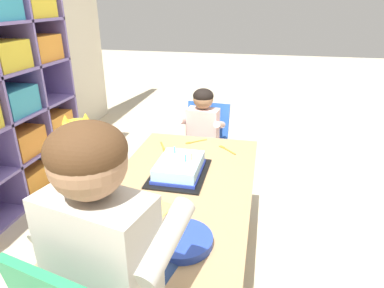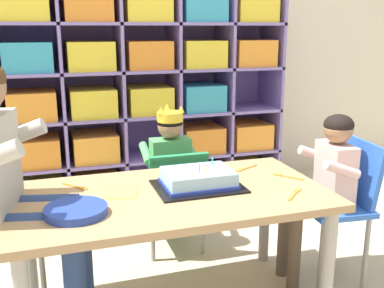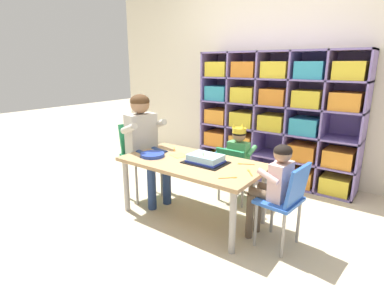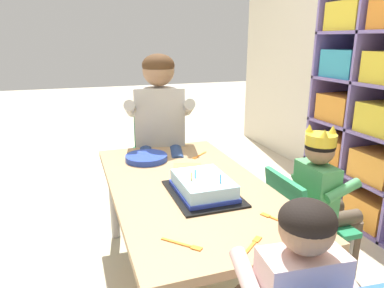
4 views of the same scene
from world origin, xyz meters
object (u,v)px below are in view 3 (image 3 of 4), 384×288
(classroom_chair_blue, at_px, (235,170))
(activity_table, at_px, (192,168))
(classroom_chair_adult_side, at_px, (139,151))
(classroom_chair_guest_side, at_px, (286,198))
(fork_near_cake_tray, at_px, (245,164))
(paper_plate_stack, at_px, (152,155))
(fork_at_table_front_edge, at_px, (250,172))
(child_with_crown, at_px, (240,153))
(fork_by_napkin, at_px, (229,178))
(adult_helper_seated, at_px, (145,135))
(fork_beside_plate_stack, at_px, (174,150))
(birthday_cake_on_tray, at_px, (206,159))
(guest_at_table_side, at_px, (274,181))

(classroom_chair_blue, bearing_deg, activity_table, 73.99)
(activity_table, height_order, classroom_chair_adult_side, classroom_chair_adult_side)
(classroom_chair_guest_side, xyz_separation_m, fork_near_cake_tray, (-0.43, 0.17, 0.14))
(classroom_chair_blue, xyz_separation_m, paper_plate_stack, (-0.54, -0.63, 0.21))
(activity_table, distance_m, classroom_chair_blue, 0.56)
(activity_table, height_order, fork_at_table_front_edge, fork_at_table_front_edge)
(child_with_crown, bearing_deg, fork_by_napkin, 112.48)
(adult_helper_seated, height_order, fork_beside_plate_stack, adult_helper_seated)
(child_with_crown, xyz_separation_m, adult_helper_seated, (-0.77, -0.59, 0.19))
(adult_helper_seated, relative_size, fork_near_cake_tray, 8.00)
(birthday_cake_on_tray, xyz_separation_m, fork_at_table_front_edge, (0.42, 0.01, -0.03))
(classroom_chair_blue, height_order, fork_near_cake_tray, classroom_chair_blue)
(classroom_chair_guest_side, height_order, fork_at_table_front_edge, classroom_chair_guest_side)
(guest_at_table_side, relative_size, paper_plate_stack, 3.60)
(activity_table, relative_size, fork_near_cake_tray, 9.32)
(activity_table, xyz_separation_m, fork_at_table_front_edge, (0.55, 0.03, 0.06))
(classroom_chair_adult_side, relative_size, fork_near_cake_tray, 5.74)
(fork_near_cake_tray, relative_size, fork_by_napkin, 1.21)
(classroom_chair_adult_side, distance_m, fork_at_table_front_edge, 1.28)
(adult_helper_seated, height_order, paper_plate_stack, adult_helper_seated)
(activity_table, distance_m, fork_at_table_front_edge, 0.55)
(classroom_chair_adult_side, relative_size, guest_at_table_side, 0.96)
(fork_beside_plate_stack, bearing_deg, child_with_crown, -90.25)
(fork_at_table_front_edge, bearing_deg, guest_at_table_side, 52.26)
(adult_helper_seated, bearing_deg, child_with_crown, -39.68)
(activity_table, distance_m, paper_plate_stack, 0.41)
(birthday_cake_on_tray, bearing_deg, fork_by_napkin, -29.41)
(activity_table, bearing_deg, paper_plate_stack, -164.10)
(guest_at_table_side, xyz_separation_m, fork_at_table_front_edge, (-0.21, -0.00, 0.02))
(adult_helper_seated, bearing_deg, fork_near_cake_tray, -67.92)
(adult_helper_seated, relative_size, fork_beside_plate_stack, 9.45)
(paper_plate_stack, distance_m, fork_at_table_front_edge, 0.94)
(classroom_chair_blue, xyz_separation_m, guest_at_table_side, (0.60, -0.48, 0.17))
(birthday_cake_on_tray, distance_m, fork_beside_plate_stack, 0.51)
(birthday_cake_on_tray, distance_m, fork_by_napkin, 0.40)
(activity_table, height_order, adult_helper_seated, adult_helper_seated)
(adult_helper_seated, xyz_separation_m, paper_plate_stack, (0.23, -0.14, -0.13))
(classroom_chair_blue, height_order, classroom_chair_adult_side, classroom_chair_adult_side)
(classroom_chair_guest_side, distance_m, guest_at_table_side, 0.15)
(activity_table, xyz_separation_m, classroom_chair_adult_side, (-0.73, 0.05, 0.01))
(classroom_chair_blue, distance_m, birthday_cake_on_tray, 0.54)
(classroom_chair_blue, height_order, classroom_chair_guest_side, classroom_chair_guest_side)
(fork_near_cake_tray, relative_size, fork_at_table_front_edge, 1.12)
(classroom_chair_guest_side, relative_size, fork_by_napkin, 6.00)
(birthday_cake_on_tray, bearing_deg, classroom_chair_adult_side, 178.20)
(paper_plate_stack, xyz_separation_m, fork_beside_plate_stack, (0.02, 0.29, -0.01))
(classroom_chair_guest_side, xyz_separation_m, fork_at_table_front_edge, (-0.31, 0.01, 0.14))
(child_with_crown, relative_size, guest_at_table_side, 0.98)
(classroom_chair_blue, relative_size, fork_near_cake_tray, 4.25)
(adult_helper_seated, height_order, classroom_chair_guest_side, adult_helper_seated)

